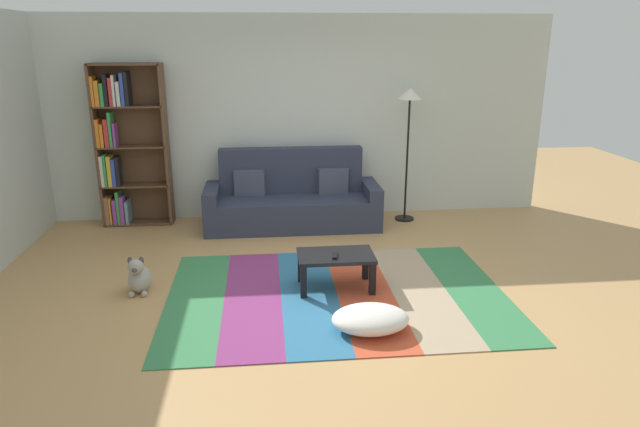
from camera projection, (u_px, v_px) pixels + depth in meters
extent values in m
plane|color=tan|center=(320.00, 288.00, 5.62)|extent=(14.00, 14.00, 0.00)
cube|color=silver|center=(301.00, 118.00, 7.64)|extent=(6.80, 0.10, 2.70)
cube|color=#387F4C|center=(195.00, 301.00, 5.33)|extent=(0.54, 2.30, 0.01)
cube|color=#843370|center=(253.00, 299.00, 5.38)|extent=(0.54, 2.30, 0.01)
cube|color=teal|center=(309.00, 296.00, 5.43)|extent=(0.54, 2.30, 0.01)
cube|color=#C64C2D|center=(365.00, 294.00, 5.48)|extent=(0.54, 2.30, 0.01)
cube|color=tan|center=(419.00, 291.00, 5.54)|extent=(0.54, 2.30, 0.01)
cube|color=#387F4C|center=(472.00, 289.00, 5.59)|extent=(0.54, 2.30, 0.01)
cube|color=#2D3347|center=(293.00, 212.00, 7.40)|extent=(1.90, 0.80, 0.40)
cube|color=#2D3347|center=(291.00, 170.00, 7.54)|extent=(1.90, 0.20, 0.60)
cube|color=#2D3347|center=(212.00, 209.00, 7.27)|extent=(0.18, 0.80, 0.56)
cube|color=#2D3347|center=(371.00, 204.00, 7.48)|extent=(0.18, 0.80, 0.56)
cube|color=#42475B|center=(250.00, 183.00, 7.41)|extent=(0.42, 0.19, 0.36)
cube|color=#42475B|center=(333.00, 181.00, 7.52)|extent=(0.42, 0.19, 0.36)
cube|color=brown|center=(98.00, 147.00, 7.24)|extent=(0.04, 0.28, 2.09)
cube|color=brown|center=(167.00, 146.00, 7.32)|extent=(0.04, 0.28, 2.09)
cube|color=brown|center=(135.00, 145.00, 7.41)|extent=(0.90, 0.01, 2.09)
cube|color=brown|center=(140.00, 222.00, 7.59)|extent=(0.86, 0.28, 0.02)
cube|color=brown|center=(137.00, 185.00, 7.43)|extent=(0.86, 0.28, 0.02)
cube|color=brown|center=(133.00, 146.00, 7.28)|extent=(0.86, 0.28, 0.02)
cube|color=brown|center=(129.00, 106.00, 7.13)|extent=(0.86, 0.28, 0.02)
cube|color=brown|center=(125.00, 64.00, 6.98)|extent=(0.86, 0.28, 0.02)
cube|color=#8C6647|center=(108.00, 210.00, 7.45)|extent=(0.05, 0.18, 0.37)
cube|color=orange|center=(112.00, 210.00, 7.48)|extent=(0.03, 0.23, 0.36)
cube|color=purple|center=(116.00, 211.00, 7.48)|extent=(0.05, 0.21, 0.33)
cube|color=green|center=(120.00, 206.00, 7.49)|extent=(0.04, 0.24, 0.44)
cube|color=purple|center=(123.00, 210.00, 7.47)|extent=(0.05, 0.16, 0.37)
cube|color=#668C99|center=(128.00, 211.00, 7.52)|extent=(0.04, 0.25, 0.30)
cube|color=silver|center=(104.00, 171.00, 7.31)|extent=(0.04, 0.21, 0.40)
cube|color=green|center=(106.00, 170.00, 7.29)|extent=(0.03, 0.17, 0.42)
cube|color=gold|center=(111.00, 170.00, 7.32)|extent=(0.05, 0.21, 0.40)
cube|color=#334CB2|center=(116.00, 171.00, 7.35)|extent=(0.04, 0.26, 0.36)
cube|color=black|center=(119.00, 171.00, 7.31)|extent=(0.04, 0.17, 0.38)
cube|color=orange|center=(100.00, 133.00, 7.18)|extent=(0.04, 0.25, 0.36)
cube|color=orange|center=(103.00, 135.00, 7.16)|extent=(0.04, 0.17, 0.30)
cube|color=red|center=(108.00, 133.00, 7.16)|extent=(0.05, 0.17, 0.36)
cube|color=green|center=(112.00, 129.00, 7.16)|extent=(0.04, 0.20, 0.44)
cube|color=purple|center=(115.00, 135.00, 7.17)|extent=(0.03, 0.17, 0.31)
cube|color=orange|center=(94.00, 91.00, 7.01)|extent=(0.03, 0.21, 0.37)
cube|color=orange|center=(98.00, 93.00, 7.02)|extent=(0.05, 0.20, 0.32)
cube|color=green|center=(104.00, 94.00, 7.05)|extent=(0.04, 0.25, 0.28)
cube|color=black|center=(107.00, 90.00, 7.02)|extent=(0.05, 0.20, 0.39)
cube|color=red|center=(112.00, 92.00, 7.05)|extent=(0.04, 0.26, 0.35)
cube|color=silver|center=(115.00, 91.00, 7.01)|extent=(0.03, 0.17, 0.38)
cube|color=silver|center=(120.00, 94.00, 7.05)|extent=(0.04, 0.21, 0.30)
cube|color=#334CB2|center=(124.00, 89.00, 7.04)|extent=(0.04, 0.22, 0.40)
cube|color=black|center=(128.00, 89.00, 7.06)|extent=(0.04, 0.24, 0.42)
cube|color=black|center=(336.00, 256.00, 5.51)|extent=(0.75, 0.46, 0.04)
cube|color=black|center=(304.00, 282.00, 5.35)|extent=(0.06, 0.06, 0.32)
cube|color=black|center=(372.00, 279.00, 5.41)|extent=(0.06, 0.06, 0.32)
cube|color=black|center=(301.00, 267.00, 5.71)|extent=(0.06, 0.06, 0.32)
cube|color=black|center=(365.00, 264.00, 5.77)|extent=(0.06, 0.06, 0.32)
ellipsoid|color=white|center=(370.00, 319.00, 4.77)|extent=(0.66, 0.49, 0.20)
ellipsoid|color=#9E998E|center=(140.00, 279.00, 5.51)|extent=(0.22, 0.30, 0.26)
sphere|color=#9E998E|center=(136.00, 267.00, 5.36)|extent=(0.15, 0.15, 0.15)
ellipsoid|color=#474440|center=(135.00, 270.00, 5.31)|extent=(0.06, 0.07, 0.05)
ellipsoid|color=#474440|center=(130.00, 261.00, 5.36)|extent=(0.05, 0.04, 0.08)
ellipsoid|color=#474440|center=(141.00, 260.00, 5.37)|extent=(0.05, 0.04, 0.08)
sphere|color=#9E998E|center=(132.00, 294.00, 5.41)|extent=(0.06, 0.06, 0.06)
sphere|color=#9E998E|center=(144.00, 294.00, 5.42)|extent=(0.06, 0.06, 0.06)
cylinder|color=black|center=(404.00, 218.00, 7.75)|extent=(0.26, 0.26, 0.02)
cylinder|color=black|center=(407.00, 160.00, 7.51)|extent=(0.03, 0.03, 1.61)
cone|color=white|center=(410.00, 94.00, 7.25)|extent=(0.32, 0.32, 0.14)
cube|color=black|center=(335.00, 256.00, 5.43)|extent=(0.07, 0.16, 0.02)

